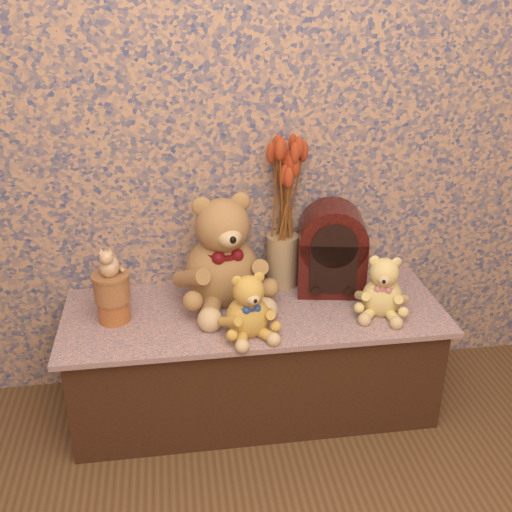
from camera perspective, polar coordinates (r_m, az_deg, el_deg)
The scene contains 10 objects.
display_shelf at distance 2.38m, azimuth -0.18°, elevation -9.51°, with size 1.39×0.53×0.43m, color #3A5277.
teddy_large at distance 2.23m, azimuth -3.22°, elevation 1.05°, with size 0.36×0.43×0.45m, color #A87741, non-canonical shape.
teddy_medium at distance 2.06m, azimuth -0.79°, elevation -4.24°, with size 0.19×0.23×0.25m, color gold, non-canonical shape.
teddy_small at distance 2.24m, azimuth 11.71°, elevation -2.42°, with size 0.19×0.23×0.24m, color #D9B867, non-canonical shape.
cathedral_radio at distance 2.34m, azimuth 7.05°, elevation 0.74°, with size 0.25×0.18×0.35m, color black, non-canonical shape.
ceramic_vase at distance 2.40m, azimuth 2.45°, elevation -0.37°, with size 0.12×0.12×0.21m, color tan.
dried_stalks at distance 2.28m, azimuth 2.59°, elevation 6.63°, with size 0.21×0.21×0.41m, color #B33C1C, non-canonical shape.
biscuit_tin_lower at distance 2.24m, azimuth -13.02°, elevation -4.88°, with size 0.11×0.11×0.08m, color gold.
biscuit_tin_upper at distance 2.19m, azimuth -13.24°, elevation -2.85°, with size 0.13×0.13×0.10m, color tan.
cat_figurine at distance 2.15m, azimuth -13.51°, elevation -0.35°, with size 0.08×0.09×0.11m, color silver, non-canonical shape.
Camera 1 is at (-0.27, -0.69, 1.56)m, focal length 43.14 mm.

